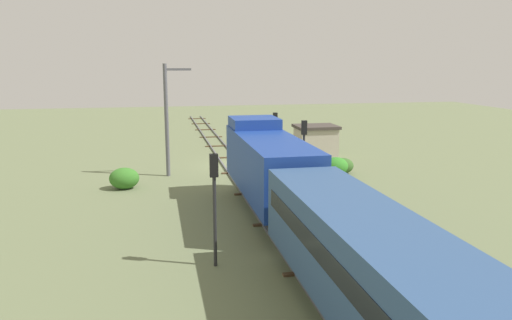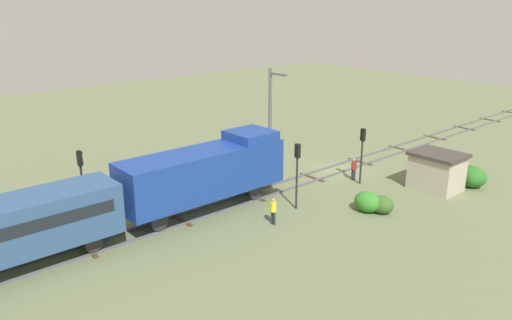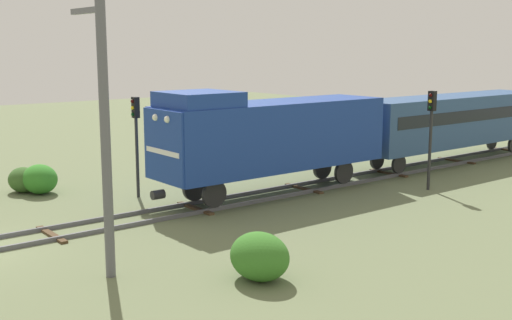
# 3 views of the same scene
# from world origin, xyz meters

# --- Properties ---
(ground_plane) EXTENTS (107.37, 107.37, 0.00)m
(ground_plane) POSITION_xyz_m (0.00, 0.00, 0.00)
(ground_plane) COLOR #66704C
(railway_track) EXTENTS (2.40, 71.58, 0.16)m
(railway_track) POSITION_xyz_m (0.00, -0.00, 0.07)
(railway_track) COLOR #595960
(railway_track) RESTS_ON ground
(locomotive) EXTENTS (2.90, 11.60, 4.60)m
(locomotive) POSITION_xyz_m (0.00, 12.86, 2.77)
(locomotive) COLOR navy
(locomotive) RESTS_ON railway_track
(traffic_signal_near) EXTENTS (0.32, 0.34, 4.20)m
(traffic_signal_near) POSITION_xyz_m (-3.20, 1.22, 2.92)
(traffic_signal_near) COLOR #262628
(traffic_signal_near) RESTS_ON ground
(traffic_signal_mid) EXTENTS (0.32, 0.34, 4.39)m
(traffic_signal_mid) POSITION_xyz_m (-3.40, 8.18, 3.05)
(traffic_signal_mid) COLOR #262628
(traffic_signal_mid) RESTS_ON ground
(traffic_signal_far) EXTENTS (0.32, 0.34, 4.55)m
(traffic_signal_far) POSITION_xyz_m (3.60, 19.38, 3.15)
(traffic_signal_far) COLOR #262628
(traffic_signal_far) RESTS_ON ground
(worker_near_track) EXTENTS (0.38, 0.38, 1.70)m
(worker_near_track) POSITION_xyz_m (-2.40, 1.02, 1.00)
(worker_near_track) COLOR #262B38
(worker_near_track) RESTS_ON ground
(worker_by_signal) EXTENTS (0.38, 0.38, 1.70)m
(worker_by_signal) POSITION_xyz_m (-4.20, 10.98, 1.00)
(worker_by_signal) COLOR #262B38
(worker_by_signal) RESTS_ON ground
(catenary_mast) EXTENTS (1.94, 0.28, 7.89)m
(catenary_mast) POSITION_xyz_m (4.94, 2.82, 4.19)
(catenary_mast) COLOR #595960
(catenary_mast) RESTS_ON ground
(relay_hut) EXTENTS (3.50, 2.90, 2.74)m
(relay_hut) POSITION_xyz_m (-7.50, -1.89, 1.39)
(relay_hut) COLOR #B2A893
(relay_hut) RESTS_ON ground
(bush_near) EXTENTS (1.82, 1.49, 1.33)m
(bush_near) POSITION_xyz_m (-6.74, 5.06, 0.66)
(bush_near) COLOR #327E26
(bush_near) RESTS_ON ground
(bush_mid) EXTENTS (2.17, 1.77, 1.58)m
(bush_mid) POSITION_xyz_m (-8.92, -4.35, 0.79)
(bush_mid) COLOR #2B6B26
(bush_mid) RESTS_ON ground
(bush_far) EXTENTS (1.88, 1.54, 1.37)m
(bush_far) POSITION_xyz_m (7.86, 6.00, 0.69)
(bush_far) COLOR #377526
(bush_far) RESTS_ON ground
(bush_back) EXTENTS (1.58, 1.29, 1.15)m
(bush_back) POSITION_xyz_m (-7.48, 4.56, 0.57)
(bush_back) COLOR #365C26
(bush_back) RESTS_ON ground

